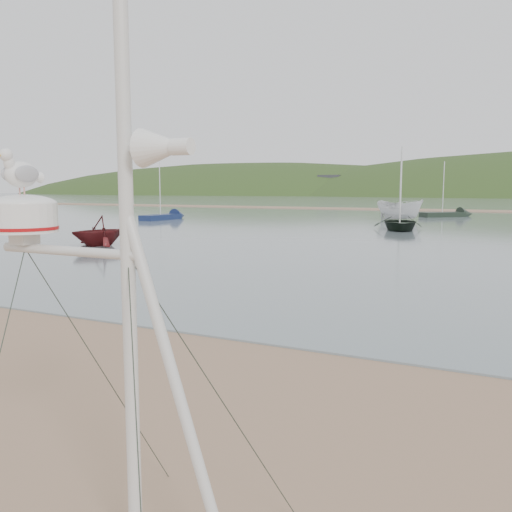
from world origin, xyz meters
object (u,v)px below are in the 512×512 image
at_px(boat_dark, 401,196).
at_px(boat_white, 400,193).
at_px(mast_rig, 121,412).
at_px(sailboat_blue_near, 170,216).
at_px(sailboat_dark_mid, 455,214).
at_px(boat_red, 98,217).

distance_m(boat_dark, boat_white, 11.79).
distance_m(mast_rig, boat_white, 47.69).
height_order(mast_rig, boat_white, mast_rig).
relative_size(mast_rig, sailboat_blue_near, 0.87).
xyz_separation_m(boat_white, sailboat_dark_mid, (3.75, 9.17, -2.27)).
xyz_separation_m(boat_dark, sailboat_dark_mid, (1.36, 20.72, -2.11)).
distance_m(boat_red, sailboat_blue_near, 24.13).
relative_size(mast_rig, boat_dark, 1.11).
xyz_separation_m(mast_rig, sailboat_dark_mid, (-3.79, 56.25, -0.96)).
bearing_deg(sailboat_blue_near, boat_dark, -10.28).
bearing_deg(sailboat_dark_mid, boat_white, -112.24).
bearing_deg(boat_red, boat_dark, 73.49).
distance_m(boat_red, sailboat_dark_mid, 40.35).
distance_m(boat_dark, sailboat_dark_mid, 20.87).
distance_m(mast_rig, sailboat_dark_mid, 56.38).
relative_size(boat_red, sailboat_dark_mid, 0.48).
bearing_deg(boat_red, sailboat_dark_mid, 88.37).
bearing_deg(sailboat_blue_near, boat_white, 20.42).
bearing_deg(boat_white, sailboat_blue_near, 138.73).
xyz_separation_m(boat_white, sailboat_blue_near, (-20.08, -7.48, -2.27)).
bearing_deg(mast_rig, boat_red, 132.90).
xyz_separation_m(boat_red, sailboat_blue_near, (-10.83, 21.53, -1.21)).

